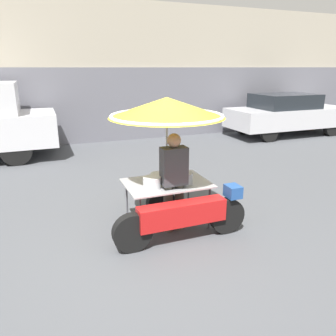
# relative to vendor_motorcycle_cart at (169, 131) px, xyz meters

# --- Properties ---
(ground_plane) EXTENTS (36.00, 36.00, 0.00)m
(ground_plane) POSITION_rel_vendor_motorcycle_cart_xyz_m (-0.30, -0.40, -1.52)
(ground_plane) COLOR #4C4F54
(shopfront_building) EXTENTS (28.00, 2.06, 4.44)m
(shopfront_building) POSITION_rel_vendor_motorcycle_cart_xyz_m (-0.30, 7.51, 0.69)
(shopfront_building) COLOR #B2A893
(shopfront_building) RESTS_ON ground
(vendor_motorcycle_cart) EXTENTS (2.01, 1.70, 2.00)m
(vendor_motorcycle_cart) POSITION_rel_vendor_motorcycle_cart_xyz_m (0.00, 0.00, 0.00)
(vendor_motorcycle_cart) COLOR black
(vendor_motorcycle_cart) RESTS_ON ground
(vendor_person) EXTENTS (0.38, 0.22, 1.51)m
(vendor_person) POSITION_rel_vendor_motorcycle_cart_xyz_m (0.01, -0.15, -0.68)
(vendor_person) COLOR #4C473D
(vendor_person) RESTS_ON ground
(parked_car) EXTENTS (4.48, 1.76, 1.50)m
(parked_car) POSITION_rel_vendor_motorcycle_cart_xyz_m (6.68, 5.21, -0.74)
(parked_car) COLOR black
(parked_car) RESTS_ON ground
(potted_plant) EXTENTS (0.73, 0.73, 0.97)m
(potted_plant) POSITION_rel_vendor_motorcycle_cart_xyz_m (8.31, 5.74, -0.96)
(potted_plant) COLOR brown
(potted_plant) RESTS_ON ground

